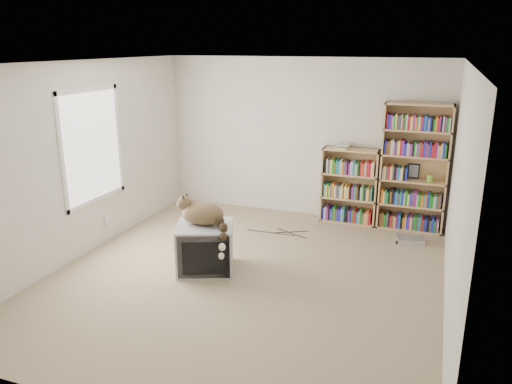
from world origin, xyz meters
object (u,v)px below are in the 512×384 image
(crt_tv, at_px, (205,247))
(bookcase_tall, at_px, (414,171))
(dvd_player, at_px, (410,240))
(bookcase_short, at_px, (350,189))
(cat, at_px, (206,218))

(crt_tv, relative_size, bookcase_tall, 0.45)
(dvd_player, bearing_deg, crt_tv, -154.21)
(crt_tv, distance_m, bookcase_short, 2.72)
(bookcase_tall, relative_size, dvd_player, 5.14)
(crt_tv, relative_size, cat, 1.11)
(crt_tv, distance_m, cat, 0.40)
(crt_tv, height_order, cat, cat)
(cat, height_order, bookcase_short, bookcase_short)
(bookcase_short, bearing_deg, dvd_player, -30.81)
(bookcase_short, relative_size, dvd_player, 3.17)
(crt_tv, height_order, dvd_player, crt_tv)
(cat, distance_m, bookcase_short, 2.71)
(cat, height_order, dvd_player, cat)
(dvd_player, bearing_deg, cat, -153.49)
(bookcase_short, bearing_deg, bookcase_tall, -0.00)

